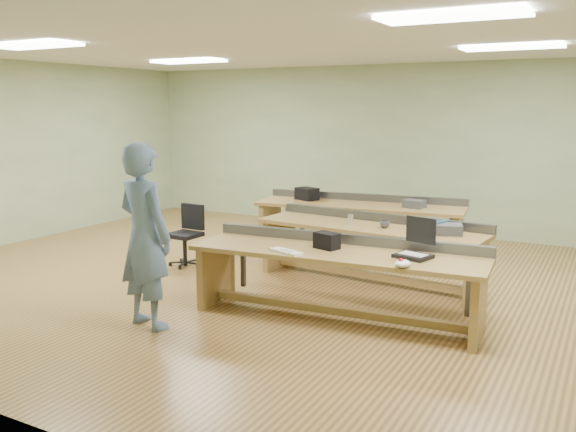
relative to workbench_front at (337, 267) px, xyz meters
The scene contains 21 objects.
floor 1.63m from the workbench_front, 144.49° to the left, with size 10.00×10.00×0.00m, color olive.
ceiling 2.88m from the workbench_front, 144.49° to the left, with size 10.00×10.00×0.00m, color silver.
wall_back 5.13m from the workbench_front, 104.30° to the left, with size 10.00×0.04×3.00m, color #A7BB8D.
wall_left 6.38m from the workbench_front, behind, with size 0.04×8.00×3.00m, color #A7BB8D.
fluor_panels 2.85m from the workbench_front, 144.49° to the left, with size 6.20×3.50×0.03m.
workbench_front is the anchor object (origin of this frame).
workbench_mid 1.47m from the workbench_front, 97.42° to the left, with size 3.04×1.06×0.86m.
workbench_back 3.17m from the workbench_front, 107.71° to the left, with size 3.30×1.26×0.86m.
person 2.03m from the workbench_front, 144.68° to the right, with size 0.70×0.46×1.91m, color #6579A6.
laptop_base 0.83m from the workbench_front, ahead, with size 0.34×0.28×0.04m, color black.
laptop_screen 0.97m from the workbench_front, 12.59° to the left, with size 0.34×0.02×0.27m, color black.
keyboard 0.59m from the workbench_front, 140.85° to the right, with size 0.40×0.13×0.02m, color silver.
trackball_mouse 0.92m from the workbench_front, 22.04° to the right, with size 0.14×0.17×0.07m, color white.
camera_bag 0.31m from the workbench_front, behind, with size 0.26×0.16×0.17m, color black.
task_chair 3.00m from the workbench_front, 160.09° to the left, with size 0.48×0.48×0.87m.
parts_bin_teal 1.60m from the workbench_front, 69.42° to the left, with size 0.37×0.27×0.13m, color #153646.
parts_bin_grey 1.60m from the workbench_front, 61.26° to the left, with size 0.43×0.28×0.12m, color #39393C.
mug 1.41m from the workbench_front, 89.04° to the left, with size 0.12×0.12×0.09m, color #39393C.
drinks_can 1.48m from the workbench_front, 107.47° to the left, with size 0.07×0.07×0.13m, color white.
storage_box_back 3.55m from the workbench_front, 122.12° to the left, with size 0.34×0.25×0.20m, color black.
tray_back 3.07m from the workbench_front, 92.03° to the left, with size 0.30×0.22×0.12m, color #39393C.
Camera 1 is at (3.80, -6.65, 2.25)m, focal length 38.00 mm.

